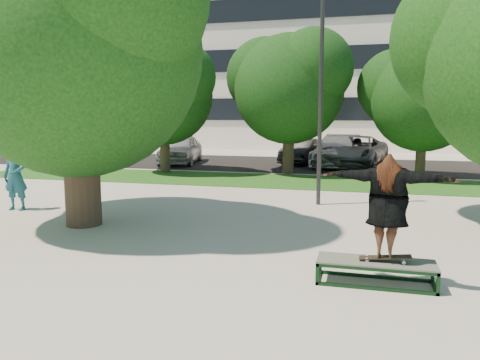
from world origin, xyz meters
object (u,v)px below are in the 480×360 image
(car_silver_b, at_px, (337,151))
(tree_left, at_px, (74,36))
(lamppost, at_px, (321,96))
(car_grey, at_px, (355,151))
(grind_box, at_px, (375,272))
(car_dark, at_px, (301,151))
(car_silver_a, at_px, (180,149))
(bystander, at_px, (16,176))

(car_silver_b, bearing_deg, tree_left, -105.49)
(tree_left, xyz_separation_m, lamppost, (5.29, 3.91, -1.27))
(lamppost, relative_size, car_grey, 1.09)
(car_silver_b, bearing_deg, grind_box, -80.78)
(tree_left, distance_m, car_dark, 16.12)
(car_silver_a, distance_m, car_silver_b, 8.28)
(tree_left, bearing_deg, bystander, 159.97)
(tree_left, relative_size, car_silver_b, 1.31)
(bystander, bearing_deg, car_silver_b, 54.43)
(car_silver_a, relative_size, car_grey, 0.82)
(grind_box, height_order, car_dark, car_dark)
(bystander, distance_m, car_silver_a, 12.76)
(lamppost, xyz_separation_m, car_dark, (-1.98, 11.41, -2.49))
(car_grey, height_order, car_silver_b, car_silver_b)
(car_dark, relative_size, car_silver_b, 0.74)
(car_dark, distance_m, car_silver_b, 2.01)
(grind_box, relative_size, bystander, 0.95)
(bystander, distance_m, car_dark, 15.55)
(lamppost, xyz_separation_m, car_silver_a, (-8.30, 9.84, -2.37))
(car_grey, bearing_deg, car_dark, 177.21)
(car_grey, bearing_deg, tree_left, -101.59)
(car_dark, bearing_deg, car_silver_b, -8.89)
(tree_left, relative_size, grind_box, 3.95)
(lamppost, distance_m, grind_box, 7.15)
(grind_box, xyz_separation_m, car_silver_a, (-9.78, 16.18, 0.59))
(tree_left, xyz_separation_m, car_silver_b, (5.22, 14.71, -3.64))
(car_silver_a, relative_size, car_silver_b, 0.85)
(bystander, height_order, car_grey, bystander)
(car_silver_a, height_order, car_silver_b, car_silver_b)
(car_dark, xyz_separation_m, car_silver_b, (1.91, -0.60, 0.12))
(bystander, distance_m, car_grey, 16.25)
(lamppost, xyz_separation_m, bystander, (-8.00, -2.92, -2.20))
(car_silver_a, distance_m, car_dark, 6.51)
(car_dark, bearing_deg, tree_left, -93.52)
(lamppost, height_order, car_grey, lamppost)
(car_silver_a, bearing_deg, car_grey, -4.49)
(car_silver_a, bearing_deg, lamppost, -59.82)
(car_grey, bearing_deg, car_silver_a, -163.38)
(bystander, xyz_separation_m, car_dark, (6.02, 14.33, -0.29))
(lamppost, relative_size, car_silver_a, 1.33)
(grind_box, distance_m, car_dark, 18.09)
(car_silver_a, distance_m, car_grey, 9.17)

